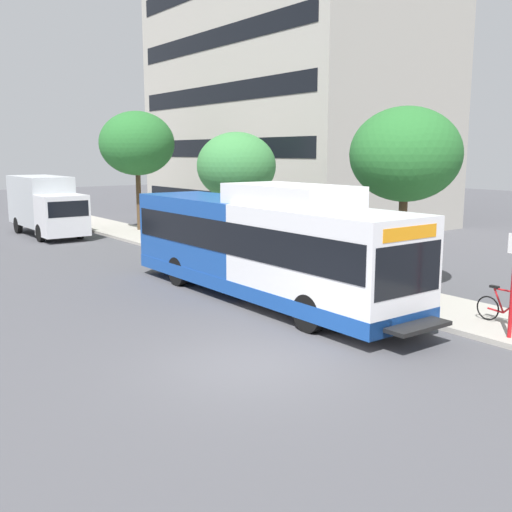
{
  "coord_description": "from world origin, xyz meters",
  "views": [
    {
      "loc": [
        -7.25,
        -9.92,
        4.57
      ],
      "look_at": [
        2.9,
        3.7,
        1.6
      ],
      "focal_mm": 41.73,
      "sensor_mm": 36.0,
      "label": 1
    }
  ],
  "objects_px": {
    "transit_bus": "(262,246)",
    "street_tree_far_block": "(137,144)",
    "street_tree_mid_block": "(236,166)",
    "street_tree_near_stop": "(405,155)",
    "box_truck_background": "(46,204)",
    "bicycle_parked": "(507,309)"
  },
  "relations": [
    {
      "from": "street_tree_mid_block",
      "to": "street_tree_far_block",
      "type": "height_order",
      "value": "street_tree_far_block"
    },
    {
      "from": "bicycle_parked",
      "to": "street_tree_mid_block",
      "type": "distance_m",
      "value": 14.28
    },
    {
      "from": "transit_bus",
      "to": "street_tree_mid_block",
      "type": "xyz_separation_m",
      "value": [
        4.19,
        7.37,
        2.25
      ]
    },
    {
      "from": "street_tree_near_stop",
      "to": "street_tree_far_block",
      "type": "xyz_separation_m",
      "value": [
        -0.31,
        18.91,
        0.56
      ]
    },
    {
      "from": "transit_bus",
      "to": "street_tree_near_stop",
      "type": "xyz_separation_m",
      "value": [
        4.33,
        -1.92,
        2.78
      ]
    },
    {
      "from": "box_truck_background",
      "to": "street_tree_far_block",
      "type": "bearing_deg",
      "value": -19.64
    },
    {
      "from": "street_tree_far_block",
      "to": "street_tree_near_stop",
      "type": "bearing_deg",
      "value": -89.05
    },
    {
      "from": "transit_bus",
      "to": "street_tree_mid_block",
      "type": "bearing_deg",
      "value": 60.4
    },
    {
      "from": "bicycle_parked",
      "to": "street_tree_near_stop",
      "type": "bearing_deg",
      "value": 74.94
    },
    {
      "from": "bicycle_parked",
      "to": "street_tree_far_block",
      "type": "distance_m",
      "value": 23.89
    },
    {
      "from": "transit_bus",
      "to": "street_tree_mid_block",
      "type": "relative_size",
      "value": 2.3
    },
    {
      "from": "bicycle_parked",
      "to": "box_truck_background",
      "type": "relative_size",
      "value": 0.25
    },
    {
      "from": "street_tree_mid_block",
      "to": "street_tree_far_block",
      "type": "bearing_deg",
      "value": 91.04
    },
    {
      "from": "bicycle_parked",
      "to": "box_truck_background",
      "type": "height_order",
      "value": "box_truck_background"
    },
    {
      "from": "transit_bus",
      "to": "bicycle_parked",
      "type": "xyz_separation_m",
      "value": [
        3.1,
        -6.46,
        -1.14
      ]
    },
    {
      "from": "box_truck_background",
      "to": "street_tree_near_stop",
      "type": "bearing_deg",
      "value": -76.09
    },
    {
      "from": "street_tree_near_stop",
      "to": "box_truck_background",
      "type": "relative_size",
      "value": 0.84
    },
    {
      "from": "transit_bus",
      "to": "street_tree_far_block",
      "type": "relative_size",
      "value": 1.82
    },
    {
      "from": "bicycle_parked",
      "to": "street_tree_far_block",
      "type": "height_order",
      "value": "street_tree_far_block"
    },
    {
      "from": "street_tree_near_stop",
      "to": "bicycle_parked",
      "type": "bearing_deg",
      "value": -105.06
    },
    {
      "from": "street_tree_far_block",
      "to": "box_truck_background",
      "type": "height_order",
      "value": "street_tree_far_block"
    },
    {
      "from": "street_tree_far_block",
      "to": "bicycle_parked",
      "type": "bearing_deg",
      "value": -92.22
    }
  ]
}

